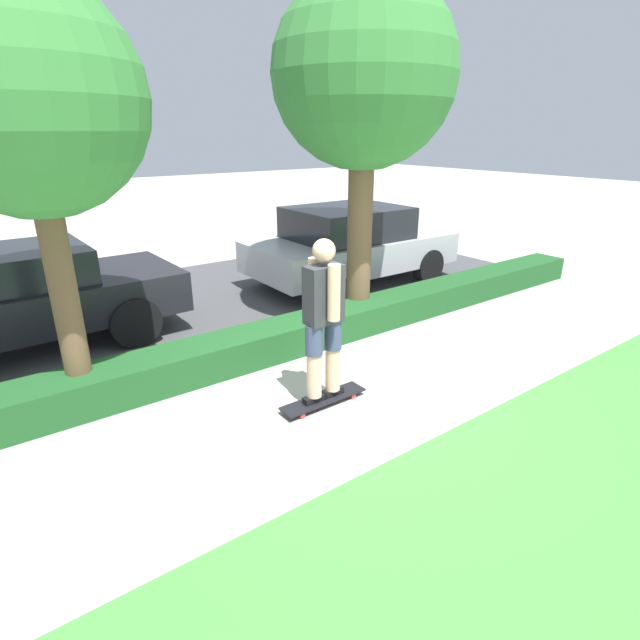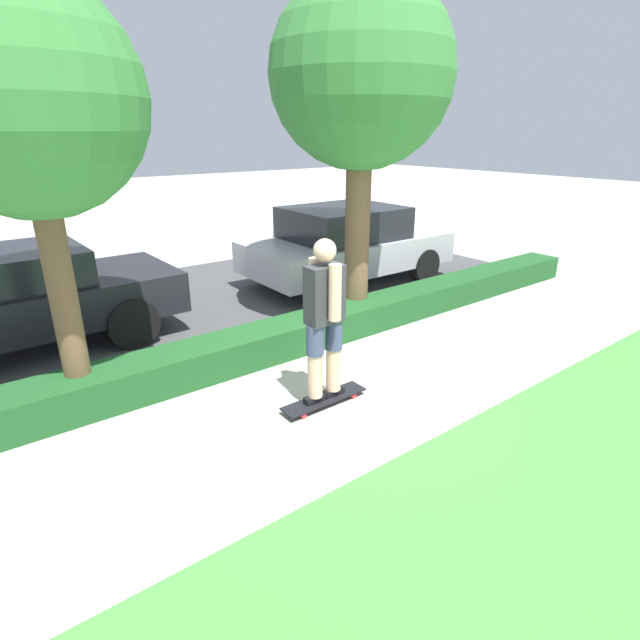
# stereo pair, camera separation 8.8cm
# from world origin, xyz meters

# --- Properties ---
(ground_plane) EXTENTS (60.00, 60.00, 0.00)m
(ground_plane) POSITION_xyz_m (0.00, 0.00, 0.00)
(ground_plane) COLOR #ADA89E
(street_asphalt) EXTENTS (12.86, 5.00, 0.01)m
(street_asphalt) POSITION_xyz_m (0.00, 4.20, 0.00)
(street_asphalt) COLOR #474749
(street_asphalt) RESTS_ON ground_plane
(hedge_row) EXTENTS (12.86, 0.60, 0.42)m
(hedge_row) POSITION_xyz_m (0.00, 1.60, 0.21)
(hedge_row) COLOR #1E5123
(hedge_row) RESTS_ON ground_plane
(skateboard) EXTENTS (1.02, 0.24, 0.08)m
(skateboard) POSITION_xyz_m (-0.45, 0.17, 0.07)
(skateboard) COLOR black
(skateboard) RESTS_ON ground_plane
(skater_person) EXTENTS (0.51, 0.45, 1.76)m
(skater_person) POSITION_xyz_m (-0.45, 0.17, 1.02)
(skater_person) COLOR black
(skater_person) RESTS_ON skateboard
(tree_near) EXTENTS (2.11, 2.11, 4.14)m
(tree_near) POSITION_xyz_m (-2.57, 1.70, 3.05)
(tree_near) COLOR brown
(tree_near) RESTS_ON ground_plane
(tree_mid) EXTENTS (2.48, 2.48, 4.76)m
(tree_mid) POSITION_xyz_m (1.48, 1.87, 3.47)
(tree_mid) COLOR brown
(tree_mid) RESTS_ON ground_plane
(parked_car_front) EXTENTS (4.40, 1.82, 1.38)m
(parked_car_front) POSITION_xyz_m (-2.96, 3.78, 0.75)
(parked_car_front) COLOR black
(parked_car_front) RESTS_ON ground_plane
(parked_car_middle) EXTENTS (4.01, 2.00, 1.48)m
(parked_car_middle) POSITION_xyz_m (2.79, 3.65, 0.77)
(parked_car_middle) COLOR #B7B7BC
(parked_car_middle) RESTS_ON ground_plane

